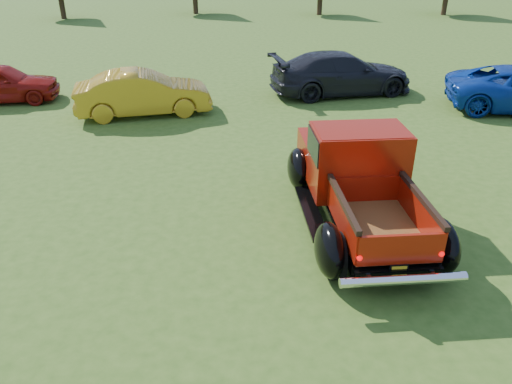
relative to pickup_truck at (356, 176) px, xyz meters
name	(u,v)px	position (x,y,z in m)	size (l,w,h in m)	color
ground	(261,246)	(-1.98, -1.10, -0.90)	(120.00, 120.00, 0.00)	#335117
pickup_truck	(356,176)	(0.00, 0.00, 0.00)	(2.56, 5.19, 1.90)	black
show_car_yellow	(143,93)	(-5.30, 6.81, -0.20)	(1.48, 4.25, 1.40)	#BF8C19
show_car_grey	(341,73)	(1.52, 8.87, -0.15)	(2.09, 5.14, 1.49)	black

